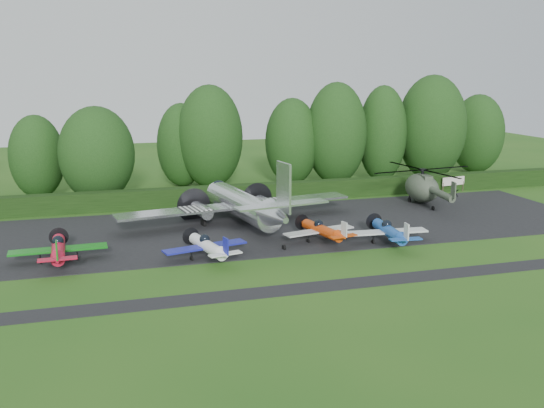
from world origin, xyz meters
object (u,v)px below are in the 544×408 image
object	(u,v)px
light_plane_white	(208,246)
sign_board	(453,182)
transport_plane	(243,205)
light_plane_blue	(389,231)
light_plane_orange	(322,230)
helicopter	(422,185)
light_plane_red	(58,249)

from	to	relation	value
light_plane_white	sign_board	size ratio (longest dim) A/B	2.17
transport_plane	light_plane_blue	distance (m)	13.78
light_plane_orange	helicopter	size ratio (longest dim) A/B	0.48
light_plane_orange	helicopter	distance (m)	18.91
transport_plane	sign_board	size ratio (longest dim) A/B	7.16
light_plane_orange	sign_board	size ratio (longest dim) A/B	2.11
light_plane_white	light_plane_blue	bearing A→B (deg)	13.99
light_plane_red	light_plane_white	xyz separation A→B (m)	(10.90, -2.07, -0.08)
light_plane_red	helicopter	xyz separation A→B (m)	(36.48, 10.86, 0.94)
transport_plane	helicopter	world-z (taller)	transport_plane
helicopter	sign_board	xyz separation A→B (m)	(7.00, 4.98, -0.86)
transport_plane	light_plane_blue	bearing A→B (deg)	-31.54
light_plane_blue	helicopter	size ratio (longest dim) A/B	0.52
light_plane_white	sign_board	distance (m)	37.18
transport_plane	light_plane_red	size ratio (longest dim) A/B	3.08
light_plane_orange	light_plane_blue	xyz separation A→B (m)	(5.13, -2.13, 0.07)
light_plane_orange	light_plane_red	bearing A→B (deg)	-166.74
light_plane_red	light_plane_blue	bearing A→B (deg)	-1.98
light_plane_red	light_plane_orange	distance (m)	20.99
light_plane_blue	helicopter	distance (m)	16.59
transport_plane	light_plane_blue	size ratio (longest dim) A/B	3.17
transport_plane	helicopter	bearing A→B (deg)	20.22
light_plane_white	helicopter	size ratio (longest dim) A/B	0.50
light_plane_white	helicopter	world-z (taller)	helicopter
light_plane_red	sign_board	distance (m)	46.28
light_plane_red	sign_board	world-z (taller)	light_plane_red
light_plane_red	light_plane_white	world-z (taller)	light_plane_red
sign_board	helicopter	bearing A→B (deg)	-136.16
sign_board	light_plane_orange	bearing A→B (deg)	-136.54
light_plane_white	helicopter	bearing A→B (deg)	40.80
light_plane_orange	transport_plane	bearing A→B (deg)	140.16
transport_plane	sign_board	distance (m)	29.11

